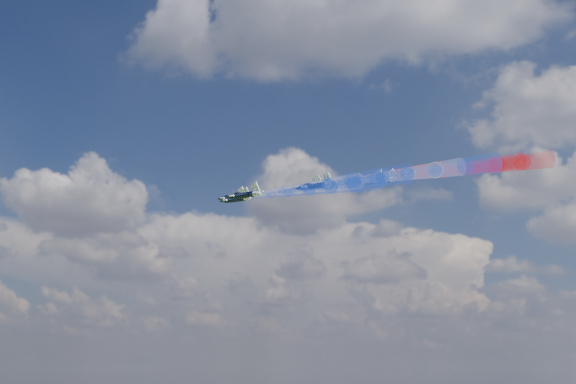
% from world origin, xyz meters
% --- Properties ---
extents(jet_lead, '(13.16, 12.62, 5.60)m').
position_xyz_m(jet_lead, '(-30.03, -3.18, 152.88)').
color(jet_lead, black).
extents(trail_lead, '(30.67, 20.39, 6.68)m').
position_xyz_m(trail_lead, '(-11.77, -13.77, 151.31)').
color(trail_lead, white).
extents(jet_inner_left, '(13.16, 12.62, 5.60)m').
position_xyz_m(jet_inner_left, '(-24.46, -17.80, 148.75)').
color(jet_inner_left, black).
extents(trail_inner_left, '(30.67, 20.39, 6.68)m').
position_xyz_m(trail_inner_left, '(-6.20, -28.40, 147.17)').
color(trail_inner_left, blue).
extents(jet_inner_right, '(13.16, 12.62, 5.60)m').
position_xyz_m(jet_inner_right, '(-13.40, 1.40, 155.61)').
color(jet_inner_right, black).
extents(trail_inner_right, '(30.67, 20.39, 6.68)m').
position_xyz_m(trail_inner_right, '(4.86, -9.20, 154.03)').
color(trail_inner_right, red).
extents(jet_outer_left, '(13.16, 12.62, 5.60)m').
position_xyz_m(jet_outer_left, '(-18.36, -31.87, 146.02)').
color(jet_outer_left, black).
extents(trail_outer_left, '(30.67, 20.39, 6.68)m').
position_xyz_m(trail_outer_left, '(-0.10, -42.46, 144.44)').
color(trail_outer_left, blue).
extents(jet_center_third, '(13.16, 12.62, 5.60)m').
position_xyz_m(jet_center_third, '(-10.11, -12.60, 151.88)').
color(jet_center_third, black).
extents(trail_center_third, '(30.67, 20.39, 6.68)m').
position_xyz_m(trail_center_third, '(8.15, -23.19, 150.31)').
color(trail_center_third, white).
extents(jet_outer_right, '(13.16, 12.62, 5.60)m').
position_xyz_m(jet_outer_right, '(1.72, 1.19, 156.24)').
color(jet_outer_right, black).
extents(trail_outer_right, '(30.67, 20.39, 6.68)m').
position_xyz_m(trail_outer_right, '(19.98, -9.40, 154.67)').
color(trail_outer_right, red).
extents(jet_rear_left, '(13.16, 12.62, 5.60)m').
position_xyz_m(jet_rear_left, '(-4.93, -29.70, 147.53)').
color(jet_rear_left, black).
extents(trail_rear_left, '(30.67, 20.39, 6.68)m').
position_xyz_m(trail_rear_left, '(13.33, -40.30, 145.95)').
color(trail_rear_left, blue).
extents(jet_rear_right, '(13.16, 12.62, 5.60)m').
position_xyz_m(jet_rear_right, '(5.49, -10.57, 152.84)').
color(jet_rear_right, black).
extents(trail_rear_right, '(30.67, 20.39, 6.68)m').
position_xyz_m(trail_rear_right, '(23.75, -21.17, 151.26)').
color(trail_rear_right, red).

